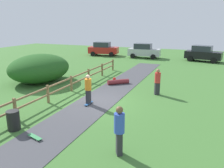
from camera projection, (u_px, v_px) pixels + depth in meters
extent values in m
plane|color=#427533|center=(97.00, 102.00, 13.84)|extent=(60.00, 60.00, 0.00)
cube|color=#47474C|center=(97.00, 101.00, 13.84)|extent=(2.40, 28.00, 0.02)
cube|color=olive|center=(15.00, 109.00, 11.20)|extent=(0.12, 0.12, 1.10)
cube|color=olive|center=(48.00, 94.00, 13.50)|extent=(0.12, 0.12, 1.10)
cube|color=olive|center=(71.00, 84.00, 15.79)|extent=(0.12, 0.12, 1.10)
cube|color=olive|center=(89.00, 76.00, 18.09)|extent=(0.12, 0.12, 1.10)
cube|color=olive|center=(102.00, 70.00, 20.39)|extent=(0.12, 0.12, 1.10)
cube|color=olive|center=(113.00, 65.00, 22.68)|extent=(0.12, 0.12, 1.10)
cube|color=olive|center=(61.00, 89.00, 14.66)|extent=(0.08, 18.00, 0.09)
cube|color=olive|center=(60.00, 82.00, 14.54)|extent=(0.08, 18.00, 0.09)
ellipsoid|color=#23561E|center=(40.00, 68.00, 18.25)|extent=(4.38, 5.26, 2.22)
cylinder|color=black|center=(13.00, 120.00, 10.12)|extent=(0.56, 0.56, 0.90)
cube|color=#265999|center=(89.00, 103.00, 13.30)|extent=(0.22, 0.80, 0.02)
cylinder|color=silver|center=(90.00, 102.00, 13.59)|extent=(0.03, 0.06, 0.06)
cylinder|color=silver|center=(92.00, 102.00, 13.53)|extent=(0.03, 0.06, 0.06)
cylinder|color=silver|center=(85.00, 105.00, 13.08)|extent=(0.03, 0.06, 0.06)
cylinder|color=silver|center=(88.00, 106.00, 13.03)|extent=(0.03, 0.06, 0.06)
cube|color=#2D2D33|center=(88.00, 97.00, 13.19)|extent=(0.21, 0.32, 0.79)
cylinder|color=orange|center=(88.00, 84.00, 13.00)|extent=(0.39, 0.39, 0.66)
sphere|color=beige|center=(88.00, 77.00, 12.88)|extent=(0.24, 0.24, 0.24)
cylinder|color=maroon|center=(118.00, 82.00, 17.62)|extent=(1.53, 1.36, 0.36)
sphere|color=red|center=(114.00, 79.00, 18.51)|extent=(0.26, 0.26, 0.26)
cube|color=#338C4C|center=(35.00, 137.00, 9.41)|extent=(0.82, 0.41, 0.02)
cylinder|color=silver|center=(29.00, 136.00, 9.53)|extent=(0.07, 0.05, 0.06)
cylinder|color=silver|center=(33.00, 135.00, 9.64)|extent=(0.07, 0.05, 0.06)
cylinder|color=silver|center=(37.00, 140.00, 9.19)|extent=(0.07, 0.05, 0.06)
cylinder|color=silver|center=(40.00, 139.00, 9.31)|extent=(0.07, 0.05, 0.06)
cube|color=#2D2D33|center=(157.00, 89.00, 15.10)|extent=(0.38, 0.34, 0.81)
cylinder|color=red|center=(158.00, 78.00, 14.90)|extent=(0.53, 0.53, 0.68)
sphere|color=#9E704C|center=(158.00, 71.00, 14.78)|extent=(0.24, 0.24, 0.24)
cube|color=#2D2D33|center=(119.00, 143.00, 8.22)|extent=(0.34, 0.38, 0.87)
cylinder|color=blue|center=(119.00, 123.00, 8.01)|extent=(0.52, 0.52, 0.73)
sphere|color=brown|center=(119.00, 110.00, 7.88)|extent=(0.26, 0.26, 0.26)
cube|color=red|center=(104.00, 50.00, 32.73)|extent=(4.42, 2.38, 0.90)
cube|color=#2D333D|center=(102.00, 44.00, 32.56)|extent=(2.43, 1.91, 0.70)
cylinder|color=black|center=(114.00, 53.00, 33.39)|extent=(0.67, 0.34, 0.64)
cylinder|color=black|center=(111.00, 54.00, 31.73)|extent=(0.67, 0.34, 0.64)
cylinder|color=black|center=(96.00, 52.00, 33.96)|extent=(0.67, 0.34, 0.64)
cylinder|color=black|center=(93.00, 54.00, 32.31)|extent=(0.67, 0.34, 0.64)
cube|color=#B7B7BC|center=(144.00, 52.00, 30.53)|extent=(4.28, 1.91, 0.90)
cube|color=#2D333D|center=(143.00, 46.00, 30.38)|extent=(2.28, 1.67, 0.70)
cylinder|color=black|center=(155.00, 55.00, 31.02)|extent=(0.65, 0.27, 0.64)
cylinder|color=black|center=(153.00, 57.00, 29.42)|extent=(0.65, 0.27, 0.64)
cylinder|color=black|center=(136.00, 54.00, 31.88)|extent=(0.65, 0.27, 0.64)
cylinder|color=black|center=(133.00, 56.00, 30.28)|extent=(0.65, 0.27, 0.64)
cube|color=black|center=(203.00, 55.00, 27.82)|extent=(4.43, 2.41, 0.90)
cube|color=#2D333D|center=(202.00, 48.00, 27.71)|extent=(2.44, 1.92, 0.70)
cylinder|color=black|center=(216.00, 59.00, 27.96)|extent=(0.67, 0.35, 0.64)
cylinder|color=black|center=(213.00, 61.00, 26.52)|extent=(0.67, 0.35, 0.64)
cylinder|color=black|center=(193.00, 57.00, 29.35)|extent=(0.67, 0.35, 0.64)
cylinder|color=black|center=(190.00, 59.00, 27.92)|extent=(0.67, 0.35, 0.64)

